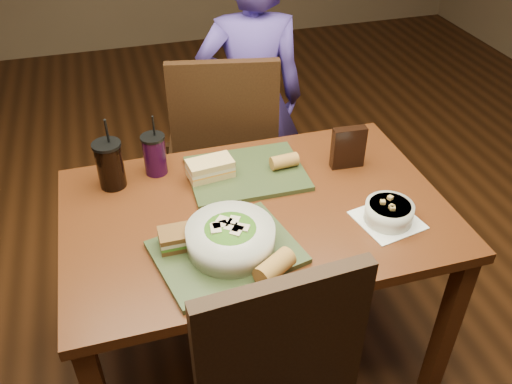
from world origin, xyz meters
TOP-DOWN VIEW (x-y plane):
  - ground at (0.00, 0.00)m, footprint 6.00×6.00m
  - dining_table at (0.00, 0.00)m, footprint 1.30×0.85m
  - chair_far at (0.02, 0.67)m, footprint 0.54×0.54m
  - diner at (0.23, 0.86)m, footprint 0.56×0.41m
  - tray_near at (-0.15, -0.19)m, footprint 0.48×0.40m
  - tray_far at (0.02, 0.20)m, footprint 0.42×0.33m
  - salad_bowl at (-0.13, -0.19)m, footprint 0.27×0.27m
  - soup_bowl at (0.40, -0.18)m, footprint 0.23×0.23m
  - sandwich_near at (-0.28, -0.13)m, footprint 0.12×0.08m
  - sandwich_far at (-0.11, 0.21)m, footprint 0.17×0.11m
  - baguette_near at (-0.04, -0.33)m, footprint 0.14×0.12m
  - baguette_far at (0.16, 0.19)m, footprint 0.11×0.06m
  - cup_cola at (-0.46, 0.27)m, footprint 0.10×0.10m
  - cup_berry at (-0.30, 0.31)m, footprint 0.09×0.09m
  - chip_bag at (0.40, 0.15)m, footprint 0.13×0.05m

SIDE VIEW (x-z plane):
  - ground at x=0.00m, z-range 0.00..0.00m
  - chair_far at x=0.02m, z-range 0.06..1.11m
  - dining_table at x=0.00m, z-range 0.28..1.03m
  - diner at x=0.23m, z-range 0.00..1.40m
  - tray_near at x=-0.15m, z-range 0.75..0.77m
  - tray_far at x=0.02m, z-range 0.75..0.77m
  - soup_bowl at x=0.40m, z-range 0.75..0.82m
  - baguette_far at x=0.16m, z-range 0.77..0.82m
  - sandwich_near at x=-0.28m, z-range 0.77..0.83m
  - baguette_near at x=-0.04m, z-range 0.77..0.83m
  - sandwich_far at x=-0.11m, z-range 0.77..0.83m
  - salad_bowl at x=-0.13m, z-range 0.77..0.86m
  - cup_berry at x=-0.30m, z-range 0.71..0.95m
  - chip_bag at x=0.40m, z-range 0.75..0.91m
  - cup_cola at x=-0.46m, z-range 0.70..0.98m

